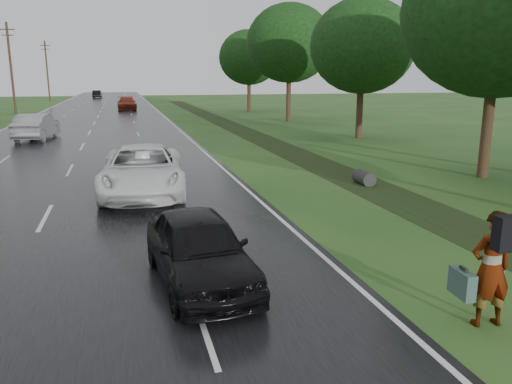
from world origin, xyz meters
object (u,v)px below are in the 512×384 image
object	(u,v)px
dark_sedan	(199,248)
silver_sedan	(36,127)
white_pickup	(143,170)
pedestrian	(490,268)

from	to	relation	value
dark_sedan	silver_sedan	bearing A→B (deg)	99.43
white_pickup	silver_sedan	size ratio (longest dim) A/B	1.18
silver_sedan	dark_sedan	bearing A→B (deg)	111.78
white_pickup	dark_sedan	distance (m)	8.49
dark_sedan	pedestrian	bearing A→B (deg)	-39.08
silver_sedan	pedestrian	bearing A→B (deg)	118.21
white_pickup	dark_sedan	xyz separation A→B (m)	(0.74, -8.45, -0.12)
pedestrian	white_pickup	xyz separation A→B (m)	(-5.17, 11.44, -0.15)
pedestrian	white_pickup	distance (m)	12.56
white_pickup	dark_sedan	bearing A→B (deg)	-80.90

